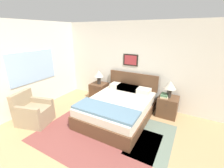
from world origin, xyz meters
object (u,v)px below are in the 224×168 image
object	(u,v)px
armchair	(33,112)
nightstand_by_door	(168,106)
nightstand_near_window	(99,91)
table_lamp_near_window	(99,74)
bed	(119,107)
table_lamp_by_door	(170,86)

from	to	relation	value
armchair	nightstand_by_door	distance (m)	3.67
nightstand_by_door	nightstand_near_window	bearing A→B (deg)	180.00
armchair	table_lamp_near_window	distance (m)	2.27
bed	armchair	distance (m)	2.26
bed	table_lamp_by_door	bearing A→B (deg)	33.17
nightstand_by_door	table_lamp_by_door	distance (m)	0.62
armchair	table_lamp_near_window	xyz separation A→B (m)	(0.68, 2.08, 0.60)
table_lamp_near_window	table_lamp_by_door	size ratio (longest dim) A/B	1.00
nightstand_by_door	table_lamp_by_door	world-z (taller)	table_lamp_by_door
nightstand_near_window	table_lamp_by_door	bearing A→B (deg)	-0.30
nightstand_by_door	bed	bearing A→B (deg)	-146.59
nightstand_near_window	bed	bearing A→B (deg)	-33.48
bed	armchair	world-z (taller)	bed
bed	nightstand_by_door	bearing A→B (deg)	33.41
armchair	nightstand_by_door	size ratio (longest dim) A/B	1.62
armchair	nightstand_near_window	size ratio (longest dim) A/B	1.62
bed	table_lamp_by_door	distance (m)	1.51
armchair	table_lamp_by_door	size ratio (longest dim) A/B	1.93
bed	armchair	bearing A→B (deg)	-144.19
armchair	table_lamp_near_window	bearing A→B (deg)	145.75
bed	table_lamp_near_window	world-z (taller)	bed
armchair	nightstand_near_window	distance (m)	2.20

